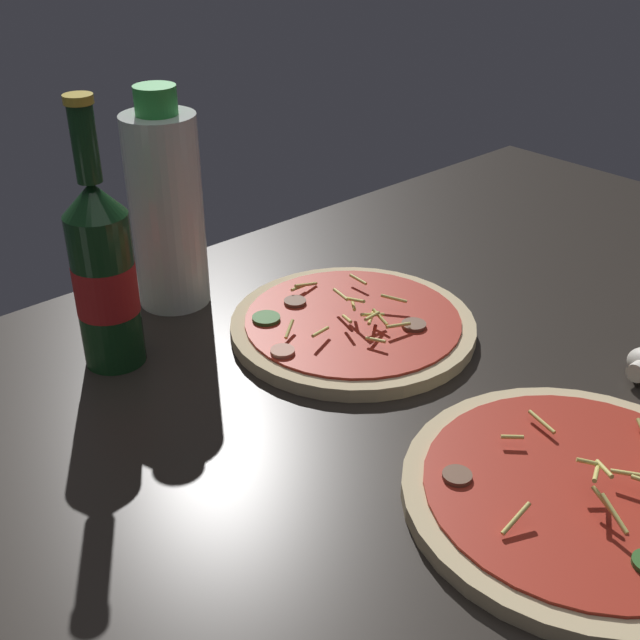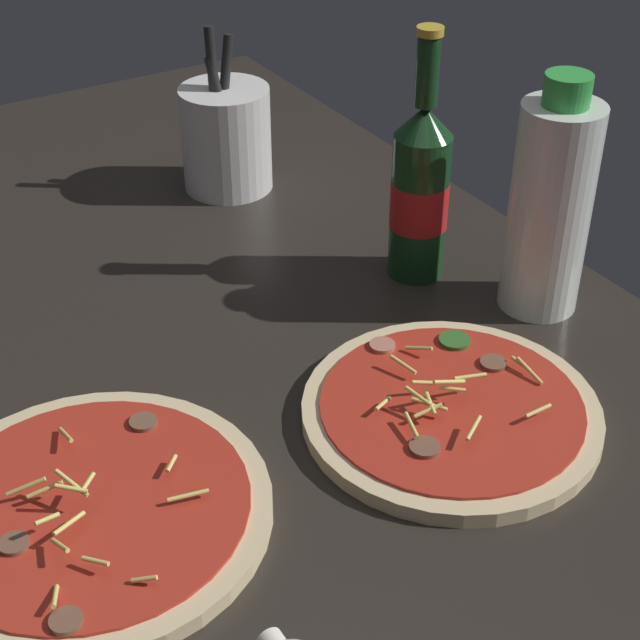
{
  "view_description": "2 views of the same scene",
  "coord_description": "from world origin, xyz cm",
  "views": [
    {
      "loc": [
        -39.78,
        -37.25,
        46.56
      ],
      "look_at": [
        4.37,
        12.01,
        8.93
      ],
      "focal_mm": 45.0,
      "sensor_mm": 36.0,
      "label": 1
    },
    {
      "loc": [
        63.34,
        -28.62,
        58.65
      ],
      "look_at": [
        1.33,
        9.59,
        8.77
      ],
      "focal_mm": 55.0,
      "sensor_mm": 36.0,
      "label": 2
    }
  ],
  "objects": [
    {
      "name": "counter_slab",
      "position": [
        0.0,
        0.0,
        1.25
      ],
      "size": [
        160.0,
        90.0,
        2.5
      ],
      "color": "#28231E",
      "rests_on": "ground"
    },
    {
      "name": "beer_bottle",
      "position": [
        -9.08,
        28.22,
        12.42
      ],
      "size": [
        6.14,
        6.14,
        26.96
      ],
      "color": "#143819",
      "rests_on": "counter_slab"
    },
    {
      "name": "pizza_near",
      "position": [
        7.64,
        -15.25,
        3.34
      ],
      "size": [
        28.35,
        28.35,
        4.58
      ],
      "color": "beige",
      "rests_on": "counter_slab"
    },
    {
      "name": "pizza_far",
      "position": [
        12.73,
        16.11,
        3.37
      ],
      "size": [
        26.38,
        26.38,
        4.84
      ],
      "color": "beige",
      "rests_on": "counter_slab"
    },
    {
      "name": "oil_bottle",
      "position": [
        2.6,
        35.27,
        13.83
      ],
      "size": [
        8.08,
        8.08,
        24.64
      ],
      "color": "silver",
      "rests_on": "counter_slab"
    }
  ]
}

